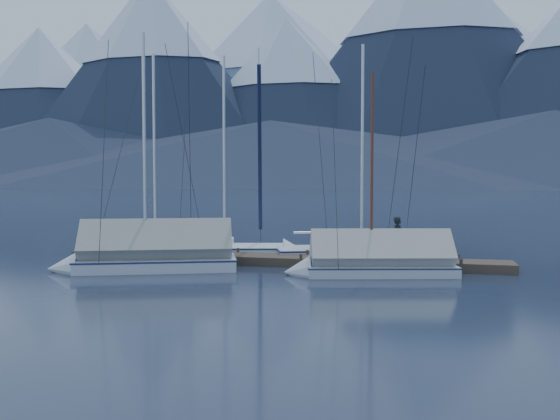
# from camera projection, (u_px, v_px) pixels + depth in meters

# --- Properties ---
(ground) EXTENTS (1000.00, 1000.00, 0.00)m
(ground) POSITION_uv_depth(u_px,v_px,m) (268.00, 272.00, 22.08)
(ground) COLOR black
(ground) RESTS_ON ground
(mountain_range) EXTENTS (877.00, 584.00, 150.50)m
(mountain_range) POSITION_uv_depth(u_px,v_px,m) (417.00, 93.00, 378.35)
(mountain_range) COLOR #475675
(mountain_range) RESTS_ON ground
(dock) EXTENTS (18.00, 1.50, 0.54)m
(dock) POSITION_uv_depth(u_px,v_px,m) (280.00, 261.00, 24.02)
(dock) COLOR #382D23
(dock) RESTS_ON ground
(mooring_posts) EXTENTS (15.12, 1.52, 0.35)m
(mooring_posts) POSITION_uv_depth(u_px,v_px,m) (268.00, 255.00, 24.12)
(mooring_posts) COLOR #382D23
(mooring_posts) RESTS_ON ground
(sailboat_open_left) EXTENTS (7.95, 3.48, 10.22)m
(sailboat_open_left) POSITION_uv_depth(u_px,v_px,m) (165.00, 249.00, 27.85)
(sailboat_open_left) COLOR silver
(sailboat_open_left) RESTS_ON ground
(sailboat_open_mid) EXTENTS (7.67, 3.83, 9.77)m
(sailboat_open_mid) POSITION_uv_depth(u_px,v_px,m) (236.00, 252.00, 26.54)
(sailboat_open_mid) COLOR white
(sailboat_open_mid) RESTS_ON ground
(sailboat_open_right) EXTENTS (7.95, 4.66, 10.15)m
(sailboat_open_right) POSITION_uv_depth(u_px,v_px,m) (374.00, 254.00, 25.91)
(sailboat_open_right) COLOR silver
(sailboat_open_right) RESTS_ON ground
(sailboat_covered_near) EXTENTS (6.42, 3.26, 8.00)m
(sailboat_covered_near) POSITION_uv_depth(u_px,v_px,m) (367.00, 264.00, 21.30)
(sailboat_covered_near) COLOR silver
(sailboat_covered_near) RESTS_ON ground
(sailboat_covered_far) EXTENTS (7.26, 4.39, 9.78)m
(sailboat_covered_far) POSITION_uv_depth(u_px,v_px,m) (142.00, 258.00, 22.36)
(sailboat_covered_far) COLOR silver
(sailboat_covered_far) RESTS_ON ground
(person) EXTENTS (0.58, 0.69, 1.63)m
(person) POSITION_uv_depth(u_px,v_px,m) (398.00, 237.00, 23.34)
(person) COLOR black
(person) RESTS_ON dock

